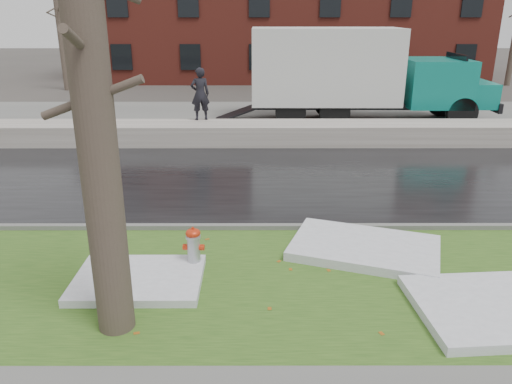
{
  "coord_description": "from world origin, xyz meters",
  "views": [
    {
      "loc": [
        -0.46,
        -8.98,
        4.5
      ],
      "look_at": [
        -0.44,
        0.71,
        1.0
      ],
      "focal_mm": 35.0,
      "sensor_mm": 36.0,
      "label": 1
    }
  ],
  "objects_px": {
    "box_truck": "(354,73)",
    "worker": "(200,94)",
    "tree": "(93,103)",
    "fire_hydrant": "(194,246)"
  },
  "relations": [
    {
      "from": "tree",
      "to": "worker",
      "type": "relative_size",
      "value": 3.52
    },
    {
      "from": "box_truck",
      "to": "worker",
      "type": "relative_size",
      "value": 6.19
    },
    {
      "from": "tree",
      "to": "worker",
      "type": "height_order",
      "value": "tree"
    },
    {
      "from": "box_truck",
      "to": "worker",
      "type": "height_order",
      "value": "box_truck"
    },
    {
      "from": "fire_hydrant",
      "to": "worker",
      "type": "bearing_deg",
      "value": 98.36
    },
    {
      "from": "worker",
      "to": "fire_hydrant",
      "type": "bearing_deg",
      "value": 78.18
    },
    {
      "from": "fire_hydrant",
      "to": "tree",
      "type": "distance_m",
      "value": 3.58
    },
    {
      "from": "tree",
      "to": "box_truck",
      "type": "bearing_deg",
      "value": 67.48
    },
    {
      "from": "box_truck",
      "to": "fire_hydrant",
      "type": "bearing_deg",
      "value": -111.25
    },
    {
      "from": "tree",
      "to": "worker",
      "type": "distance_m",
      "value": 12.0
    }
  ]
}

